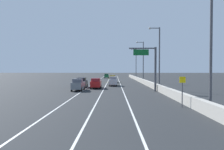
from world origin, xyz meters
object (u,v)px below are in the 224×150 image
object	(u,v)px
overhead_sign_gantry	(151,63)
speed_advisory_sign	(182,89)
car_red_2	(96,83)
car_black_4	(82,82)
car_silver_5	(113,81)
car_yellow_0	(112,79)
lamp_post_right_third	(142,59)
car_gray_3	(78,85)
lamp_post_right_near	(209,38)
car_green_1	(107,76)
lamp_post_right_fourth	(135,62)
lamp_post_right_second	(158,54)

from	to	relation	value
overhead_sign_gantry	speed_advisory_sign	size ratio (longest dim) A/B	2.50
car_red_2	car_black_4	world-z (taller)	car_black_4
speed_advisory_sign	car_silver_5	xyz separation A→B (m)	(-6.99, 26.89, -0.72)
overhead_sign_gantry	car_yellow_0	world-z (taller)	overhead_sign_gantry
lamp_post_right_third	car_gray_3	xyz separation A→B (m)	(-14.27, -22.66, -5.52)
lamp_post_right_near	car_gray_3	world-z (taller)	lamp_post_right_near
overhead_sign_gantry	car_red_2	xyz separation A→B (m)	(-9.86, 5.36, -3.73)
car_gray_3	car_red_2	bearing A→B (deg)	58.10
car_green_1	car_gray_3	xyz separation A→B (m)	(-3.01, -52.99, 0.09)
car_yellow_0	car_silver_5	world-z (taller)	car_silver_5
car_yellow_0	car_green_1	distance (m)	30.70
car_gray_3	car_silver_5	xyz separation A→B (m)	(6.06, 10.77, 0.01)
overhead_sign_gantry	car_red_2	size ratio (longest dim) A/B	1.68
car_green_1	car_black_4	distance (m)	46.25
car_green_1	car_silver_5	bearing A→B (deg)	-85.88
lamp_post_right_third	car_green_1	world-z (taller)	lamp_post_right_third
lamp_post_right_third	car_gray_3	world-z (taller)	lamp_post_right_third
car_red_2	car_gray_3	size ratio (longest dim) A/B	0.97
overhead_sign_gantry	lamp_post_right_third	distance (m)	23.75
car_green_1	car_gray_3	distance (m)	53.07
car_black_4	overhead_sign_gantry	bearing A→B (deg)	-31.03
car_red_2	lamp_post_right_third	bearing A→B (deg)	57.72
speed_advisory_sign	lamp_post_right_near	size ratio (longest dim) A/B	0.26
speed_advisory_sign	car_black_4	bearing A→B (deg)	120.37
lamp_post_right_fourth	car_black_4	xyz separation A→B (m)	(-14.78, -36.14, -5.55)
car_green_1	car_red_2	world-z (taller)	car_red_2
car_green_1	car_gray_3	world-z (taller)	car_gray_3
car_black_4	car_silver_5	distance (m)	7.57
overhead_sign_gantry	speed_advisory_sign	xyz separation A→B (m)	(0.44, -15.15, -2.96)
car_yellow_0	car_green_1	size ratio (longest dim) A/B	0.92
car_gray_3	car_black_4	distance (m)	6.88
speed_advisory_sign	lamp_post_right_near	xyz separation A→B (m)	(1.66, -1.92, 4.78)
lamp_post_right_second	car_green_1	bearing A→B (deg)	102.73
car_red_2	car_silver_5	size ratio (longest dim) A/B	0.94
lamp_post_right_fourth	lamp_post_right_near	bearing A→B (deg)	-89.67
car_silver_5	car_green_1	bearing A→B (deg)	94.12
lamp_post_right_third	car_silver_5	bearing A→B (deg)	-124.65
lamp_post_right_second	car_silver_5	xyz separation A→B (m)	(-8.41, 8.46, -5.50)
car_yellow_0	overhead_sign_gantry	bearing A→B (deg)	-73.81
lamp_post_right_second	car_green_1	distance (m)	52.25
speed_advisory_sign	car_yellow_0	size ratio (longest dim) A/B	0.74
lamp_post_right_second	lamp_post_right_fourth	distance (m)	40.69
speed_advisory_sign	car_yellow_0	bearing A→B (deg)	100.63
overhead_sign_gantry	car_black_4	size ratio (longest dim) A/B	1.65
overhead_sign_gantry	lamp_post_right_third	xyz separation A→B (m)	(1.68, 23.62, 1.82)
car_yellow_0	car_gray_3	xyz separation A→B (m)	(-5.81, -22.41, -0.01)
car_red_2	speed_advisory_sign	bearing A→B (deg)	-63.33
lamp_post_right_fourth	car_gray_3	bearing A→B (deg)	-108.45
lamp_post_right_third	car_yellow_0	bearing A→B (deg)	-178.33
speed_advisory_sign	car_gray_3	xyz separation A→B (m)	(-13.04, 16.12, -0.73)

